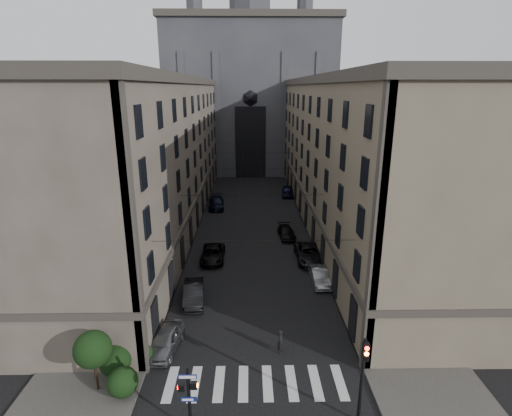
{
  "coord_description": "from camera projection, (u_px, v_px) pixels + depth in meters",
  "views": [
    {
      "loc": [
        -0.33,
        -15.5,
        17.58
      ],
      "look_at": [
        0.19,
        13.6,
        8.74
      ],
      "focal_mm": 28.0,
      "sensor_mm": 36.0,
      "label": 1
    }
  ],
  "objects": [
    {
      "name": "car_right_far",
      "position": [
        288.0,
        191.0,
        67.05
      ],
      "size": [
        2.43,
        5.03,
        1.66
      ],
      "primitive_type": "imported",
      "rotation": [
        0.0,
        0.0,
        -0.1
      ],
      "color": "black",
      "rests_on": "ground"
    },
    {
      "name": "pedestrian_signal_left",
      "position": [
        189.0,
        395.0,
        20.64
      ],
      "size": [
        1.02,
        0.38,
        4.0
      ],
      "color": "black",
      "rests_on": "ground"
    },
    {
      "name": "traffic_light_right",
      "position": [
        363.0,
        371.0,
        20.92
      ],
      "size": [
        0.34,
        0.5,
        5.2
      ],
      "color": "black",
      "rests_on": "ground"
    },
    {
      "name": "car_right_midnear",
      "position": [
        309.0,
        254.0,
        41.97
      ],
      "size": [
        2.72,
        5.7,
        1.57
      ],
      "primitive_type": "imported",
      "rotation": [
        0.0,
        0.0,
        0.02
      ],
      "color": "black",
      "rests_on": "ground"
    },
    {
      "name": "car_left_midnear",
      "position": [
        194.0,
        293.0,
        33.88
      ],
      "size": [
        2.16,
        4.95,
        1.58
      ],
      "primitive_type": "imported",
      "rotation": [
        0.0,
        0.0,
        0.1
      ],
      "color": "black",
      "rests_on": "ground"
    },
    {
      "name": "building_right",
      "position": [
        355.0,
        153.0,
        51.9
      ],
      "size": [
        13.6,
        60.6,
        18.85
      ],
      "color": "brown",
      "rests_on": "ground"
    },
    {
      "name": "tram_wires",
      "position": [
        252.0,
        170.0,
        51.93
      ],
      "size": [
        14.0,
        60.0,
        0.43
      ],
      "color": "black",
      "rests_on": "ground"
    },
    {
      "name": "car_right_near",
      "position": [
        320.0,
        276.0,
        37.16
      ],
      "size": [
        1.56,
        4.27,
        1.4
      ],
      "primitive_type": "imported",
      "rotation": [
        0.0,
        0.0,
        0.02
      ],
      "color": "gray",
      "rests_on": "ground"
    },
    {
      "name": "building_left",
      "position": [
        147.0,
        154.0,
        51.44
      ],
      "size": [
        13.6,
        60.6,
        18.85
      ],
      "color": "#4C433A",
      "rests_on": "ground"
    },
    {
      "name": "car_left_midfar",
      "position": [
        213.0,
        254.0,
        42.05
      ],
      "size": [
        2.39,
        5.17,
        1.44
      ],
      "primitive_type": "imported",
      "rotation": [
        0.0,
        0.0,
        -0.0
      ],
      "color": "black",
      "rests_on": "ground"
    },
    {
      "name": "car_right_midfar",
      "position": [
        287.0,
        232.0,
        48.45
      ],
      "size": [
        2.16,
        4.63,
        1.31
      ],
      "primitive_type": "imported",
      "rotation": [
        0.0,
        0.0,
        0.07
      ],
      "color": "black",
      "rests_on": "ground"
    },
    {
      "name": "car_left_far",
      "position": [
        216.0,
        203.0,
        60.31
      ],
      "size": [
        2.6,
        5.7,
        1.62
      ],
      "primitive_type": "imported",
      "rotation": [
        0.0,
        0.0,
        0.06
      ],
      "color": "black",
      "rests_on": "ground"
    },
    {
      "name": "car_left_near",
      "position": [
        165.0,
        340.0,
        27.66
      ],
      "size": [
        2.38,
        4.64,
        1.51
      ],
      "primitive_type": "imported",
      "rotation": [
        0.0,
        0.0,
        -0.14
      ],
      "color": "slate",
      "rests_on": "ground"
    },
    {
      "name": "sidewalk_right",
      "position": [
        328.0,
        221.0,
        54.54
      ],
      "size": [
        7.0,
        80.0,
        0.15
      ],
      "primitive_type": "cube",
      "color": "#383533",
      "rests_on": "ground"
    },
    {
      "name": "sidewalk_left",
      "position": [
        175.0,
        222.0,
        54.18
      ],
      "size": [
        7.0,
        80.0,
        0.15
      ],
      "primitive_type": "cube",
      "color": "#383533",
      "rests_on": "ground"
    },
    {
      "name": "shrub_cluster",
      "position": [
        111.0,
        360.0,
        24.06
      ],
      "size": [
        3.9,
        4.4,
        3.9
      ],
      "color": "black",
      "rests_on": "sidewalk_left"
    },
    {
      "name": "gothic_tower",
      "position": [
        250.0,
        86.0,
        86.48
      ],
      "size": [
        35.0,
        23.0,
        58.0
      ],
      "color": "#2D2D33",
      "rests_on": "ground"
    },
    {
      "name": "zebra_crossing",
      "position": [
        255.0,
        383.0,
        24.72
      ],
      "size": [
        11.0,
        3.2,
        0.01
      ],
      "primitive_type": "cube",
      "color": "beige",
      "rests_on": "ground"
    },
    {
      "name": "pedestrian",
      "position": [
        281.0,
        341.0,
        27.38
      ],
      "size": [
        0.54,
        0.7,
        1.72
      ],
      "primitive_type": "imported",
      "rotation": [
        0.0,
        0.0,
        1.36
      ],
      "color": "black",
      "rests_on": "ground"
    }
  ]
}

